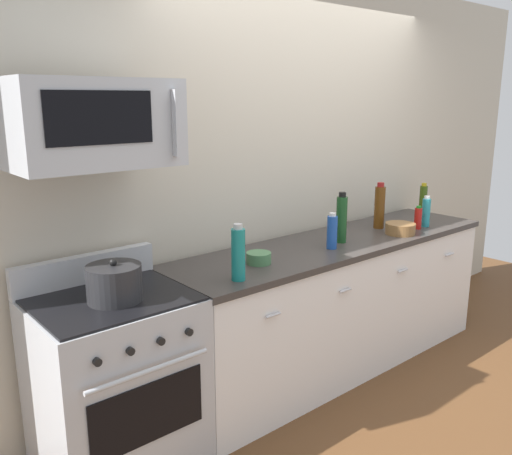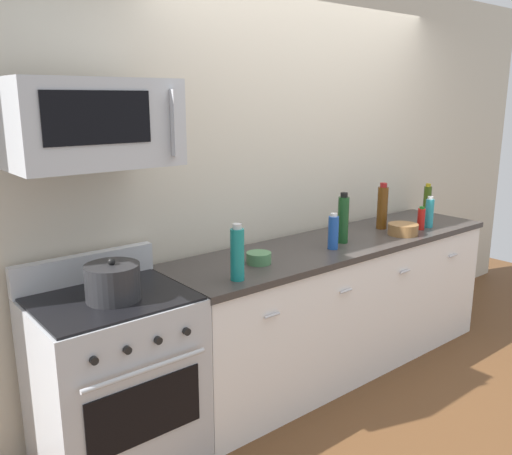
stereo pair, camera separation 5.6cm
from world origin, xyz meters
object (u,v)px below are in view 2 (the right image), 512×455
(range_oven, at_px, (115,380))
(bowl_wooden_salad, at_px, (403,229))
(bottle_dish_soap, at_px, (429,213))
(microwave, at_px, (93,123))
(bottle_hot_sauce_red, at_px, (421,219))
(bottle_wine_green, at_px, (343,219))
(bottle_olive_oil, at_px, (427,200))
(bowl_green_glaze, at_px, (259,258))
(bottle_sparkling_teal, at_px, (237,254))
(bottle_wine_amber, at_px, (382,207))
(bottle_soda_blue, at_px, (333,232))
(stockpot, at_px, (113,282))

(range_oven, distance_m, bowl_wooden_salad, 2.19)
(bottle_dish_soap, bearing_deg, bowl_wooden_salad, -177.69)
(microwave, bearing_deg, bottle_dish_soap, -4.60)
(bottle_hot_sauce_red, distance_m, bottle_wine_green, 0.73)
(microwave, bearing_deg, bottle_olive_oil, 1.44)
(bottle_dish_soap, relative_size, bowl_green_glaze, 1.59)
(range_oven, height_order, bowl_green_glaze, range_oven)
(bottle_olive_oil, relative_size, bottle_hot_sauce_red, 1.51)
(range_oven, distance_m, bottle_dish_soap, 2.53)
(bottle_sparkling_teal, bearing_deg, bowl_wooden_salad, 1.19)
(bottle_hot_sauce_red, xyz_separation_m, bowl_green_glaze, (-1.45, 0.11, -0.05))
(bottle_hot_sauce_red, xyz_separation_m, bottle_wine_green, (-0.72, 0.12, 0.08))
(bottle_dish_soap, relative_size, bottle_wine_amber, 0.69)
(bottle_soda_blue, bearing_deg, range_oven, 175.92)
(bottle_soda_blue, bearing_deg, bottle_wine_amber, 12.37)
(bottle_dish_soap, xyz_separation_m, bottle_wine_amber, (-0.30, 0.20, 0.05))
(bottle_wine_green, bearing_deg, bottle_olive_oil, 7.36)
(bottle_soda_blue, bearing_deg, bowl_wooden_salad, -5.40)
(bottle_olive_oil, height_order, bottle_sparkling_teal, bottle_sparkling_teal)
(microwave, height_order, bottle_wine_green, microwave)
(microwave, distance_m, bottle_hot_sauce_red, 2.48)
(bottle_hot_sauce_red, bearing_deg, bottle_wine_green, 170.70)
(bottle_soda_blue, xyz_separation_m, bottle_hot_sauce_red, (0.88, -0.05, -0.03))
(bottle_dish_soap, xyz_separation_m, bottle_olive_oil, (0.38, 0.27, 0.01))
(bottle_olive_oil, distance_m, bottle_wine_amber, 0.69)
(bottle_soda_blue, relative_size, bottle_dish_soap, 1.00)
(microwave, bearing_deg, stockpot, -90.13)
(microwave, xyz_separation_m, bottle_wine_green, (1.64, -0.08, -0.67))
(microwave, bearing_deg, range_oven, -90.29)
(range_oven, relative_size, bowl_wooden_salad, 5.08)
(bottle_dish_soap, relative_size, bottle_hot_sauce_red, 1.36)
(bottle_soda_blue, bearing_deg, bottle_dish_soap, -2.79)
(bottle_olive_oil, bearing_deg, bottle_wine_amber, -174.10)
(bottle_dish_soap, height_order, bottle_sparkling_teal, bottle_sparkling_teal)
(bottle_olive_oil, xyz_separation_m, bottle_sparkling_teal, (-2.21, -0.31, 0.02))
(bottle_olive_oil, bearing_deg, stockpot, -176.59)
(range_oven, height_order, stockpot, stockpot)
(stockpot, bearing_deg, bowl_green_glaze, 0.61)
(bottle_wine_amber, bearing_deg, bottle_olive_oil, 5.90)
(range_oven, height_order, bottle_olive_oil, bottle_olive_oil)
(stockpot, bearing_deg, range_oven, 90.00)
(bottle_olive_oil, height_order, stockpot, bottle_olive_oil)
(bottle_soda_blue, xyz_separation_m, bowl_green_glaze, (-0.56, 0.06, -0.08))
(bottle_soda_blue, relative_size, bottle_sparkling_teal, 0.76)
(microwave, xyz_separation_m, bottle_soda_blue, (1.47, -0.15, -0.72))
(bottle_soda_blue, relative_size, bottle_olive_oil, 0.90)
(bottle_wine_amber, xyz_separation_m, bowl_green_glaze, (-1.25, -0.09, -0.13))
(bottle_soda_blue, height_order, stockpot, bottle_soda_blue)
(range_oven, height_order, bottle_dish_soap, bottle_dish_soap)
(bottle_hot_sauce_red, bearing_deg, bottle_soda_blue, 176.61)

